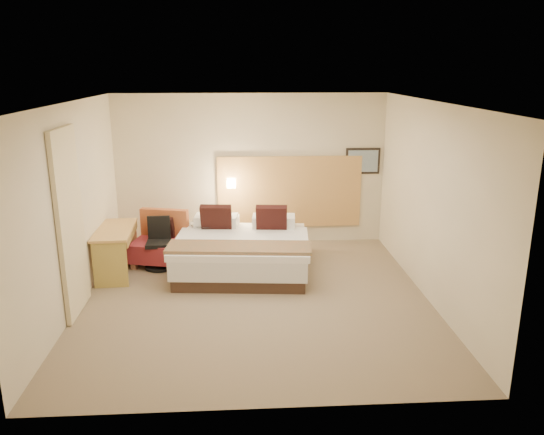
{
  "coord_description": "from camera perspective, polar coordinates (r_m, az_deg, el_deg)",
  "views": [
    {
      "loc": [
        -0.19,
        -6.85,
        3.14
      ],
      "look_at": [
        0.26,
        0.53,
        1.03
      ],
      "focal_mm": 35.0,
      "sensor_mm": 36.0,
      "label": 1
    }
  ],
  "objects": [
    {
      "name": "lamp_arm",
      "position": [
        9.48,
        -4.4,
        3.79
      ],
      "size": [
        0.02,
        0.12,
        0.02
      ],
      "primitive_type": "cylinder",
      "rotation": [
        1.57,
        0.0,
        0.0
      ],
      "color": "white",
      "rests_on": "wall_back"
    },
    {
      "name": "curtain",
      "position": [
        7.21,
        -20.87,
        -0.58
      ],
      "size": [
        0.06,
        0.9,
        2.42
      ],
      "primitive_type": "cube",
      "color": "beige",
      "rests_on": "wall_left"
    },
    {
      "name": "wall_front",
      "position": [
        4.7,
        -0.89,
        -6.44
      ],
      "size": [
        4.8,
        0.02,
        2.7
      ],
      "primitive_type": "cube",
      "color": "beige",
      "rests_on": "floor"
    },
    {
      "name": "side_table",
      "position": [
        9.02,
        -6.98,
        -2.22
      ],
      "size": [
        0.69,
        0.69,
        0.62
      ],
      "color": "silver",
      "rests_on": "floor"
    },
    {
      "name": "headboard_panel",
      "position": [
        9.62,
        1.91,
        2.78
      ],
      "size": [
        2.6,
        0.04,
        1.3
      ],
      "primitive_type": "cube",
      "color": "#BB8848",
      "rests_on": "wall_back"
    },
    {
      "name": "wall_back",
      "position": [
        9.53,
        -2.31,
        5.11
      ],
      "size": [
        4.8,
        0.02,
        2.7
      ],
      "primitive_type": "cube",
      "color": "beige",
      "rests_on": "floor"
    },
    {
      "name": "art_frame",
      "position": [
        9.73,
        9.74,
        6.02
      ],
      "size": [
        0.62,
        0.03,
        0.47
      ],
      "primitive_type": "cube",
      "color": "black",
      "rests_on": "wall_back"
    },
    {
      "name": "wall_right",
      "position": [
        7.54,
        16.79,
        1.53
      ],
      "size": [
        0.02,
        5.0,
        2.7
      ],
      "primitive_type": "cube",
      "color": "beige",
      "rests_on": "floor"
    },
    {
      "name": "bed",
      "position": [
        8.47,
        -3.15,
        -3.48
      ],
      "size": [
        2.21,
        2.17,
        1.0
      ],
      "color": "#39261C",
      "rests_on": "floor"
    },
    {
      "name": "floor",
      "position": [
        7.54,
        -1.75,
        -8.75
      ],
      "size": [
        4.8,
        5.0,
        0.02
      ],
      "primitive_type": "cube",
      "color": "#7D6B54",
      "rests_on": "ground"
    },
    {
      "name": "menu_folder",
      "position": [
        8.92,
        -6.42,
        0.26
      ],
      "size": [
        0.15,
        0.09,
        0.25
      ],
      "primitive_type": "cube",
      "rotation": [
        0.0,
        0.0,
        0.27
      ],
      "color": "#322014",
      "rests_on": "side_table"
    },
    {
      "name": "lounge_chair",
      "position": [
        8.91,
        -11.9,
        -2.7
      ],
      "size": [
        0.96,
        0.89,
        0.86
      ],
      "color": "#B87756",
      "rests_on": "floor"
    },
    {
      "name": "desk_chair",
      "position": [
        8.71,
        -12.05,
        -3.17
      ],
      "size": [
        0.47,
        0.47,
        0.82
      ],
      "color": "black",
      "rests_on": "floor"
    },
    {
      "name": "ceiling",
      "position": [
        6.87,
        -1.94,
        12.35
      ],
      "size": [
        4.8,
        5.0,
        0.02
      ],
      "primitive_type": "cube",
      "color": "white",
      "rests_on": "floor"
    },
    {
      "name": "art_canvas",
      "position": [
        9.71,
        9.76,
        5.99
      ],
      "size": [
        0.54,
        0.01,
        0.39
      ],
      "primitive_type": "cube",
      "color": "gray",
      "rests_on": "wall_back"
    },
    {
      "name": "lamp_shade",
      "position": [
        9.42,
        -4.4,
        3.71
      ],
      "size": [
        0.15,
        0.15,
        0.15
      ],
      "primitive_type": "cube",
      "color": "#F3E2BD",
      "rests_on": "wall_back"
    },
    {
      "name": "wall_left",
      "position": [
        7.42,
        -20.79,
        0.93
      ],
      "size": [
        0.02,
        5.0,
        2.7
      ],
      "primitive_type": "cube",
      "color": "beige",
      "rests_on": "floor"
    },
    {
      "name": "bottle_a",
      "position": [
        8.91,
        -7.49,
        0.13
      ],
      "size": [
        0.08,
        0.08,
        0.22
      ],
      "primitive_type": "cylinder",
      "rotation": [
        0.0,
        0.0,
        0.27
      ],
      "color": "#859CCD",
      "rests_on": "side_table"
    },
    {
      "name": "desk",
      "position": [
        8.54,
        -16.35,
        -2.17
      ],
      "size": [
        0.6,
        1.2,
        0.74
      ],
      "color": "tan",
      "rests_on": "floor"
    }
  ]
}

